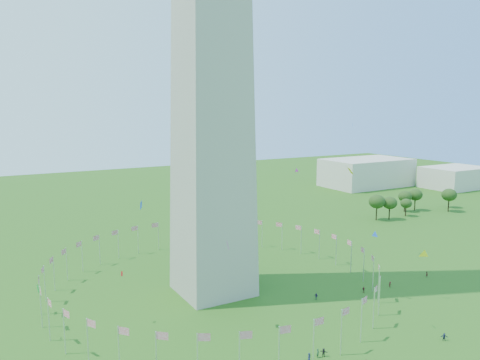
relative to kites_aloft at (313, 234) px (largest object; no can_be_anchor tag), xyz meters
name	(u,v)px	position (x,y,z in m)	size (l,w,h in m)	color
flag_ring	(213,274)	(-11.84, 24.47, -14.55)	(80.24, 80.24, 9.00)	silver
gov_building_east_a	(366,172)	(138.16, 124.47, -11.05)	(50.00, 30.00, 16.00)	beige
gov_building_east_b	(455,177)	(178.16, 94.47, -13.05)	(35.00, 25.00, 12.00)	beige
kites_aloft	(313,234)	(0.00, 0.00, 0.00)	(116.90, 70.13, 37.20)	yellow
tree_line_east	(413,203)	(101.84, 59.52, -14.31)	(53.23, 15.64, 10.37)	#2B501A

